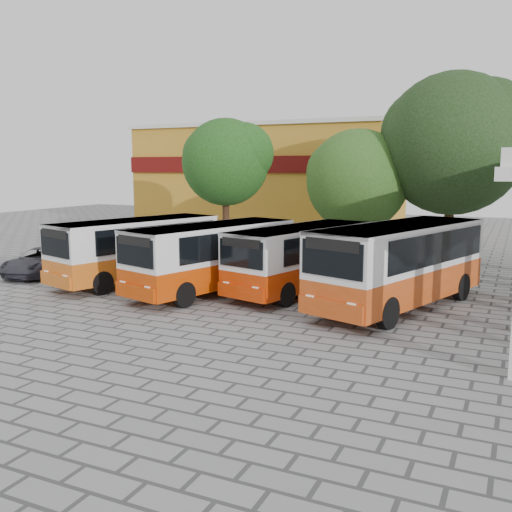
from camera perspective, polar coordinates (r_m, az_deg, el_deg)
The scene contains 10 objects.
ground at distance 19.24m, azimuth 0.62°, elevation -6.17°, with size 90.00×90.00×0.00m, color gray.
shophouse_block at distance 46.80m, azimuth 1.50°, elevation 7.84°, with size 20.40×10.40×8.30m.
bus_far_left at distance 25.35m, azimuth -11.89°, elevation 0.97°, with size 4.44×8.11×2.75m.
bus_centre_left at distance 22.82m, azimuth -4.38°, elevation 0.26°, with size 4.35×8.07×2.74m.
bus_centre_right at distance 22.85m, azimuth 4.58°, elevation 0.14°, with size 4.04×7.79×2.66m.
bus_far_right at distance 20.85m, azimuth 14.21°, elevation -0.40°, with size 4.99×8.85×3.00m.
tree_left at distance 34.28m, azimuth -2.94°, elevation 9.63°, with size 5.42×5.16×7.87m.
tree_middle at distance 31.68m, azimuth 10.25°, elevation 7.78°, with size 5.82×5.54×7.06m.
tree_right at distance 31.92m, azimuth 19.28°, elevation 10.97°, with size 7.77×7.40×9.89m.
parked_car at distance 28.47m, azimuth -20.62°, elevation -0.52°, with size 2.09×4.54×1.26m, color #302F39.
Camera 1 is at (7.66, -16.93, 4.99)m, focal length 40.00 mm.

